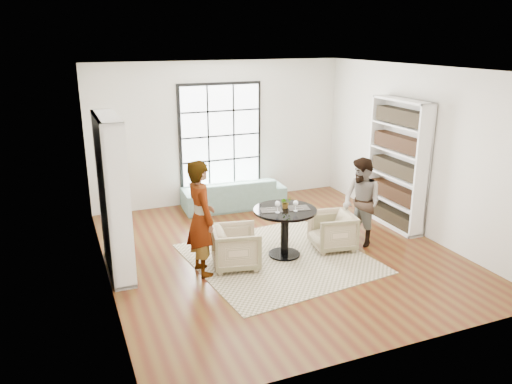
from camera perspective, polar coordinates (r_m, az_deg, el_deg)
name	(u,v)px	position (r m, az deg, el deg)	size (l,w,h in m)	color
ground	(278,252)	(8.47, 2.50, -6.81)	(6.00, 6.00, 0.00)	#563714
room_shell	(265,172)	(8.51, 1.09, 2.32)	(6.00, 6.01, 6.00)	silver
rug	(279,258)	(8.21, 2.60, -7.58)	(2.68, 2.68, 0.01)	#BEAC8F
pedestal_table	(285,222)	(8.10, 3.32, -3.48)	(1.02, 1.02, 0.81)	black
sofa	(233,193)	(10.52, -2.60, -0.10)	(2.13, 0.83, 0.62)	gray
armchair_left	(236,247)	(7.82, -2.27, -6.33)	(0.70, 0.72, 0.65)	#C4AE8C
armchair_right	(332,231)	(8.57, 8.71, -4.42)	(0.68, 0.69, 0.63)	tan
person_left	(201,218)	(7.45, -6.31, -3.01)	(0.65, 0.42, 1.77)	gray
person_right	(361,202)	(8.70, 11.96, -1.14)	(0.74, 0.58, 1.52)	gray
placemat_left	(271,210)	(7.96, 1.75, -2.08)	(0.34, 0.26, 0.01)	#282523
placemat_right	(298,208)	(8.08, 4.87, -1.83)	(0.34, 0.26, 0.01)	#282523
cutlery_left	(271,210)	(7.96, 1.75, -2.03)	(0.14, 0.22, 0.01)	silver
cutlery_right	(298,208)	(8.08, 4.87, -1.78)	(0.14, 0.22, 0.01)	silver
wine_glass_left	(278,204)	(7.82, 2.49, -1.41)	(0.09, 0.09, 0.19)	silver
wine_glass_right	(296,203)	(7.91, 4.56, -1.31)	(0.08, 0.08, 0.18)	silver
flower_centerpiece	(286,202)	(8.04, 3.40, -1.20)	(0.17, 0.15, 0.19)	gray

